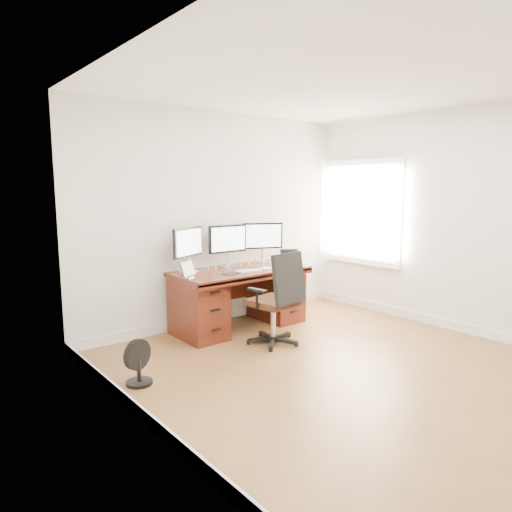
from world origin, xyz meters
TOP-DOWN VIEW (x-y plane):
  - ground at (0.00, 0.00)m, footprint 4.50×4.50m
  - back_wall at (0.00, 2.25)m, footprint 4.00×0.10m
  - right_wall at (2.00, 0.11)m, footprint 0.10×4.50m
  - desk at (0.00, 1.83)m, footprint 1.70×0.80m
  - office_chair at (-0.06, 1.06)m, footprint 0.63×0.63m
  - floor_fan at (-1.72, 1.05)m, footprint 0.28×0.24m
  - monitor_left at (-0.58, 2.07)m, footprint 0.52×0.26m
  - monitor_center at (-0.00, 2.07)m, footprint 0.55×0.15m
  - monitor_right at (0.58, 2.07)m, footprint 0.51×0.26m
  - tablet_left at (-0.77, 1.75)m, footprint 0.24×0.17m
  - tablet_right at (0.78, 1.75)m, footprint 0.24×0.19m
  - keyboard at (-0.01, 1.62)m, footprint 0.31×0.19m
  - trackpad at (0.27, 1.63)m, footprint 0.15×0.15m
  - drawing_tablet at (-0.27, 1.63)m, footprint 0.23×0.18m
  - phone at (0.02, 1.73)m, footprint 0.16×0.12m
  - figurine_brown at (-0.38, 1.95)m, footprint 0.03×0.03m
  - figurine_blue at (-0.27, 1.95)m, footprint 0.03×0.03m
  - figurine_purple at (-0.12, 1.95)m, footprint 0.03×0.03m
  - figurine_orange at (0.11, 1.95)m, footprint 0.03×0.03m
  - figurine_yellow at (0.25, 1.95)m, footprint 0.03×0.03m
  - figurine_pink at (0.35, 1.95)m, footprint 0.03×0.03m

SIDE VIEW (x-z plane):
  - ground at x=0.00m, z-range 0.00..0.00m
  - floor_fan at x=-1.72m, z-range -0.01..0.40m
  - office_chair at x=-0.06m, z-range -0.18..0.87m
  - desk at x=0.00m, z-range 0.03..0.78m
  - trackpad at x=0.27m, z-range 0.75..0.76m
  - drawing_tablet at x=-0.27m, z-range 0.75..0.76m
  - phone at x=0.02m, z-range 0.75..0.76m
  - keyboard at x=-0.01m, z-range 0.75..0.76m
  - figurine_brown at x=-0.38m, z-range 0.75..0.83m
  - figurine_blue at x=-0.27m, z-range 0.75..0.83m
  - figurine_purple at x=-0.12m, z-range 0.75..0.83m
  - figurine_orange at x=0.11m, z-range 0.75..0.83m
  - figurine_yellow at x=0.25m, z-range 0.75..0.83m
  - figurine_pink at x=0.35m, z-range 0.75..0.83m
  - tablet_left at x=-0.77m, z-range 0.74..0.93m
  - tablet_right at x=0.78m, z-range 0.74..0.93m
  - monitor_left at x=-0.58m, z-range 0.82..1.35m
  - monitor_center at x=0.00m, z-range 0.82..1.35m
  - monitor_right at x=0.58m, z-range 0.82..1.35m
  - back_wall at x=0.00m, z-range 0.00..2.70m
  - right_wall at x=2.00m, z-range 0.00..2.70m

